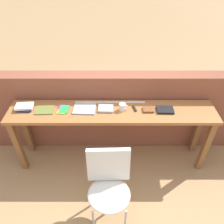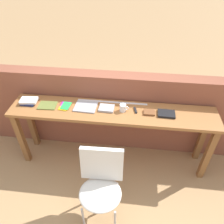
% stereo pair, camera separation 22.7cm
% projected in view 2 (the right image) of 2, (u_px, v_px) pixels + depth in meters
% --- Properties ---
extents(ground_plane, '(40.00, 40.00, 0.00)m').
position_uv_depth(ground_plane, '(110.00, 176.00, 2.93)').
color(ground_plane, tan).
extents(brick_wall_back, '(6.00, 0.20, 1.18)m').
position_uv_depth(brick_wall_back, '(115.00, 112.00, 3.05)').
color(brick_wall_back, brown).
rests_on(brick_wall_back, ground).
extents(sideboard, '(2.50, 0.44, 0.88)m').
position_uv_depth(sideboard, '(112.00, 120.00, 2.69)').
color(sideboard, '#996033').
rests_on(sideboard, ground).
extents(chair_white_moulded, '(0.45, 0.46, 0.89)m').
position_uv_depth(chair_white_moulded, '(101.00, 183.00, 2.24)').
color(chair_white_moulded, silver).
rests_on(chair_white_moulded, ground).
extents(book_stack_leftmost, '(0.22, 0.15, 0.05)m').
position_uv_depth(book_stack_leftmost, '(29.00, 101.00, 2.71)').
color(book_stack_leftmost, navy).
rests_on(book_stack_leftmost, sideboard).
extents(magazine_cycling, '(0.22, 0.17, 0.01)m').
position_uv_depth(magazine_cycling, '(48.00, 105.00, 2.68)').
color(magazine_cycling, olive).
rests_on(magazine_cycling, sideboard).
extents(pamphlet_pile_colourful, '(0.15, 0.20, 0.01)m').
position_uv_depth(pamphlet_pile_colourful, '(65.00, 106.00, 2.67)').
color(pamphlet_pile_colourful, orange).
rests_on(pamphlet_pile_colourful, sideboard).
extents(book_open_centre, '(0.28, 0.23, 0.02)m').
position_uv_depth(book_open_centre, '(86.00, 107.00, 2.65)').
color(book_open_centre, '#9E9EA3').
rests_on(book_open_centre, sideboard).
extents(book_grey_hardcover, '(0.19, 0.15, 0.03)m').
position_uv_depth(book_grey_hardcover, '(107.00, 108.00, 2.62)').
color(book_grey_hardcover, '#9E9EA3').
rests_on(book_grey_hardcover, sideboard).
extents(mug, '(0.11, 0.08, 0.09)m').
position_uv_depth(mug, '(123.00, 108.00, 2.58)').
color(mug, white).
rests_on(mug, sideboard).
extents(multitool_folded, '(0.05, 0.11, 0.02)m').
position_uv_depth(multitool_folded, '(135.00, 110.00, 2.60)').
color(multitool_folded, black).
rests_on(multitool_folded, sideboard).
extents(leather_journal_brown, '(0.13, 0.10, 0.02)m').
position_uv_depth(leather_journal_brown, '(149.00, 112.00, 2.56)').
color(leather_journal_brown, brown).
rests_on(leather_journal_brown, sideboard).
extents(book_repair_rightmost, '(0.20, 0.15, 0.03)m').
position_uv_depth(book_repair_rightmost, '(166.00, 114.00, 2.54)').
color(book_repair_rightmost, black).
rests_on(book_repair_rightmost, sideboard).
extents(ruler_metal_back_edge, '(0.88, 0.03, 0.00)m').
position_uv_depth(ruler_metal_back_edge, '(112.00, 102.00, 2.74)').
color(ruler_metal_back_edge, silver).
rests_on(ruler_metal_back_edge, sideboard).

